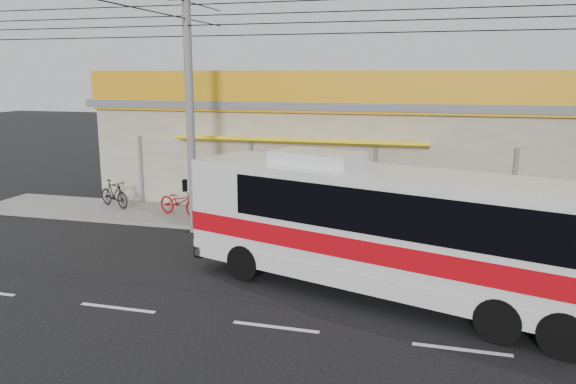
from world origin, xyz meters
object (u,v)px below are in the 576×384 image
coach_bus (407,227)px  motorbike_dark (114,194)px  utility_pole (187,19)px  motorbike_red (180,202)px

coach_bus → motorbike_dark: coach_bus is taller
coach_bus → utility_pole: 10.40m
motorbike_dark → coach_bus: bearing=-92.9°
motorbike_red → motorbike_dark: bearing=98.4°
motorbike_red → utility_pole: bearing=-120.9°
utility_pole → coach_bus: bearing=-29.3°
coach_bus → motorbike_red: (-8.99, 5.84, -1.21)m
coach_bus → motorbike_red: coach_bus is taller
motorbike_dark → utility_pole: (4.53, -2.10, 6.65)m
utility_pole → motorbike_red: bearing=130.2°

